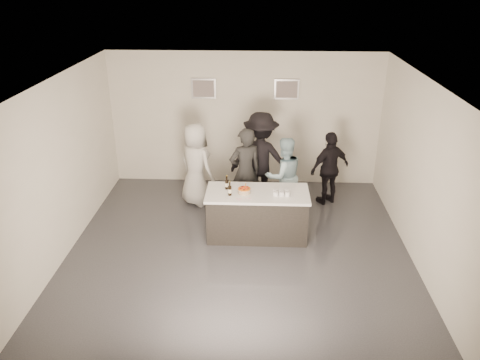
{
  "coord_description": "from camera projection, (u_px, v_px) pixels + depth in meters",
  "views": [
    {
      "loc": [
        0.33,
        -7.05,
        4.58
      ],
      "look_at": [
        0.0,
        0.5,
        1.15
      ],
      "focal_mm": 35.0,
      "sensor_mm": 36.0,
      "label": 1
    }
  ],
  "objects": [
    {
      "name": "wall_back",
      "position": [
        245.0,
        120.0,
        10.43
      ],
      "size": [
        6.0,
        0.04,
        3.0
      ],
      "primitive_type": "cube",
      "color": "silver",
      "rests_on": "ground"
    },
    {
      "name": "picture_right",
      "position": [
        287.0,
        89.0,
        10.08
      ],
      "size": [
        0.54,
        0.04,
        0.44
      ],
      "primitive_type": "cube",
      "color": "#B2B2B7",
      "rests_on": "wall_back"
    },
    {
      "name": "beer_bottle_a",
      "position": [
        227.0,
        182.0,
        8.5
      ],
      "size": [
        0.07,
        0.07,
        0.26
      ],
      "primitive_type": "cylinder",
      "color": "black",
      "rests_on": "bar_counter"
    },
    {
      "name": "bar_counter",
      "position": [
        257.0,
        214.0,
        8.61
      ],
      "size": [
        1.86,
        0.86,
        0.9
      ],
      "primitive_type": "cube",
      "color": "white",
      "rests_on": "ground"
    },
    {
      "name": "picture_left",
      "position": [
        204.0,
        88.0,
        10.15
      ],
      "size": [
        0.54,
        0.04,
        0.44
      ],
      "primitive_type": "cube",
      "color": "#B2B2B7",
      "rests_on": "wall_back"
    },
    {
      "name": "person_guest_right",
      "position": [
        330.0,
        168.0,
        9.72
      ],
      "size": [
        0.99,
        0.79,
        1.58
      ],
      "primitive_type": "imported",
      "rotation": [
        0.0,
        0.0,
        3.66
      ],
      "color": "black",
      "rests_on": "ground"
    },
    {
      "name": "person_main_blue",
      "position": [
        284.0,
        176.0,
        9.31
      ],
      "size": [
        0.95,
        0.86,
        1.61
      ],
      "primitive_type": "imported",
      "rotation": [
        0.0,
        0.0,
        3.52
      ],
      "color": "#9EC3CF",
      "rests_on": "ground"
    },
    {
      "name": "ceiling",
      "position": [
        239.0,
        83.0,
        7.08
      ],
      "size": [
        6.0,
        6.0,
        0.0
      ],
      "primitive_type": "plane",
      "rotation": [
        3.14,
        0.0,
        0.0
      ],
      "color": "white"
    },
    {
      "name": "cake",
      "position": [
        244.0,
        191.0,
        8.38
      ],
      "size": [
        0.23,
        0.23,
        0.08
      ],
      "primitive_type": "cylinder",
      "color": "orange",
      "rests_on": "bar_counter"
    },
    {
      "name": "wall_front",
      "position": [
        226.0,
        286.0,
        4.97
      ],
      "size": [
        6.0,
        0.04,
        3.0
      ],
      "primitive_type": "cube",
      "color": "silver",
      "rests_on": "ground"
    },
    {
      "name": "beer_bottle_b",
      "position": [
        230.0,
        189.0,
        8.26
      ],
      "size": [
        0.07,
        0.07,
        0.26
      ],
      "primitive_type": "cylinder",
      "color": "black",
      "rests_on": "bar_counter"
    },
    {
      "name": "tumbler_cluster",
      "position": [
        282.0,
        192.0,
        8.32
      ],
      "size": [
        0.3,
        0.19,
        0.08
      ],
      "primitive_type": "cube",
      "color": "#BF8812",
      "rests_on": "bar_counter"
    },
    {
      "name": "candles",
      "position": [
        243.0,
        199.0,
        8.16
      ],
      "size": [
        0.24,
        0.08,
        0.01
      ],
      "primitive_type": "cube",
      "color": "pink",
      "rests_on": "bar_counter"
    },
    {
      "name": "person_guest_left",
      "position": [
        196.0,
        165.0,
        9.66
      ],
      "size": [
        1.02,
        0.98,
        1.76
      ],
      "primitive_type": "imported",
      "rotation": [
        0.0,
        0.0,
        2.44
      ],
      "color": "silver",
      "rests_on": "ground"
    },
    {
      "name": "person_main_black",
      "position": [
        245.0,
        172.0,
        9.26
      ],
      "size": [
        0.77,
        0.65,
        1.8
      ],
      "primitive_type": "imported",
      "rotation": [
        0.0,
        0.0,
        3.53
      ],
      "color": "black",
      "rests_on": "ground"
    },
    {
      "name": "wall_right",
      "position": [
        423.0,
        176.0,
        7.58
      ],
      "size": [
        0.04,
        6.0,
        3.0
      ],
      "primitive_type": "cube",
      "color": "silver",
      "rests_on": "ground"
    },
    {
      "name": "wall_left",
      "position": [
        60.0,
        170.0,
        7.82
      ],
      "size": [
        0.04,
        6.0,
        3.0
      ],
      "primitive_type": "cube",
      "color": "silver",
      "rests_on": "ground"
    },
    {
      "name": "person_guest_back",
      "position": [
        261.0,
        158.0,
        9.7
      ],
      "size": [
        1.36,
        0.89,
        1.96
      ],
      "primitive_type": "imported",
      "rotation": [
        0.0,
        0.0,
        3.01
      ],
      "color": "black",
      "rests_on": "ground"
    },
    {
      "name": "floor",
      "position": [
        239.0,
        250.0,
        8.32
      ],
      "size": [
        6.0,
        6.0,
        0.0
      ],
      "primitive_type": "plane",
      "color": "#3D3D42",
      "rests_on": "ground"
    }
  ]
}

